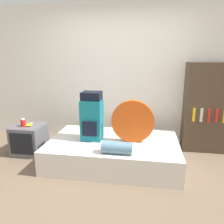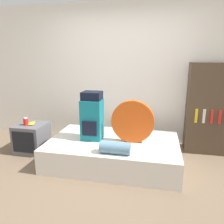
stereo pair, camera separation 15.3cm
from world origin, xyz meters
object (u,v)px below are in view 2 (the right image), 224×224
object	(u,v)px
television	(32,138)
bookshelf	(210,109)
backpack	(92,116)
sleeping_roll	(115,148)
tent_bag	(133,121)
canister	(26,122)

from	to	relation	value
television	bookshelf	world-z (taller)	bookshelf
backpack	bookshelf	xyz separation A→B (m)	(1.85, 0.75, 0.04)
sleeping_roll	bookshelf	bearing A→B (deg)	41.08
television	tent_bag	bearing A→B (deg)	-3.65
tent_bag	television	size ratio (longest dim) A/B	1.24
tent_bag	canister	size ratio (longest dim) A/B	4.88
sleeping_roll	canister	xyz separation A→B (m)	(-1.65, 0.53, 0.11)
tent_bag	backpack	bearing A→B (deg)	-179.98
tent_bag	bookshelf	bearing A→B (deg)	31.45
television	bookshelf	size ratio (longest dim) A/B	0.34
sleeping_roll	canister	size ratio (longest dim) A/B	3.12
sleeping_roll	television	bearing A→B (deg)	160.00
sleeping_roll	backpack	bearing A→B (deg)	134.19
canister	bookshelf	world-z (taller)	bookshelf
television	sleeping_roll	bearing A→B (deg)	-20.00
backpack	canister	distance (m)	1.21
tent_bag	canister	bearing A→B (deg)	178.17
tent_bag	sleeping_roll	size ratio (longest dim) A/B	1.57
tent_bag	sleeping_roll	distance (m)	0.55
backpack	television	distance (m)	1.25
tent_bag	television	world-z (taller)	tent_bag
backpack	canister	bearing A→B (deg)	177.19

